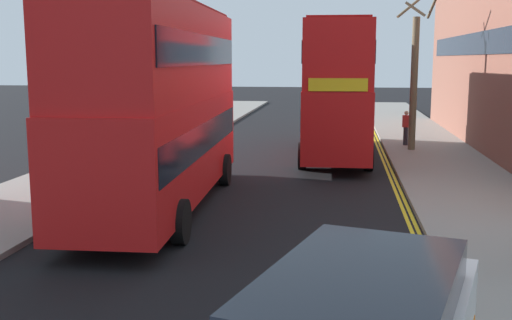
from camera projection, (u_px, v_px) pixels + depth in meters
The scene contains 8 objects.
sidewalk_right at pixel (472, 194), 18.95m from camera, with size 4.00×80.00×0.14m, color gray.
sidewalk_left at pixel (69, 183), 20.69m from camera, with size 4.00×80.00×0.14m, color gray.
kerb_line_outer at pixel (409, 209), 17.29m from camera, with size 0.10×56.00×0.01m, color yellow.
kerb_line_inner at pixel (403, 209), 17.31m from camera, with size 0.10×56.00×0.01m, color yellow.
double_decker_bus_away at pixel (161, 100), 16.99m from camera, with size 3.07×10.88×5.64m.
double_decker_bus_oncoming at pixel (336, 86), 26.24m from camera, with size 2.98×10.86×5.64m.
pedestrian_far at pixel (406, 127), 29.06m from camera, with size 0.34×0.22×1.62m.
street_tree_near at pixel (414, 77), 27.27m from camera, with size 1.72×1.48×6.85m.
Camera 1 is at (2.45, -3.26, 4.15)m, focal length 43.43 mm.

